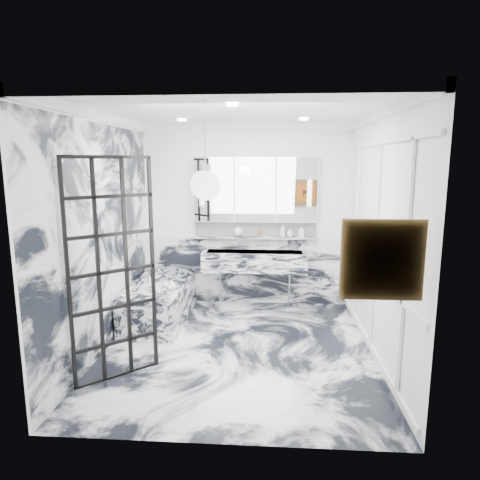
# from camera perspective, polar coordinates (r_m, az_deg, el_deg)

# --- Properties ---
(floor) EXTENTS (3.60, 3.60, 0.00)m
(floor) POSITION_cam_1_polar(r_m,az_deg,el_deg) (5.37, -0.38, -14.25)
(floor) COLOR silver
(floor) RESTS_ON ground
(ceiling) EXTENTS (3.60, 3.60, 0.00)m
(ceiling) POSITION_cam_1_polar(r_m,az_deg,el_deg) (4.92, -0.42, 16.93)
(ceiling) COLOR white
(ceiling) RESTS_ON wall_back
(wall_back) EXTENTS (3.60, 0.00, 3.60)m
(wall_back) POSITION_cam_1_polar(r_m,az_deg,el_deg) (6.73, 0.77, 3.23)
(wall_back) COLOR white
(wall_back) RESTS_ON floor
(wall_front) EXTENTS (3.60, 0.00, 3.60)m
(wall_front) POSITION_cam_1_polar(r_m,az_deg,el_deg) (3.21, -2.87, -4.84)
(wall_front) COLOR white
(wall_front) RESTS_ON floor
(wall_left) EXTENTS (0.00, 3.60, 3.60)m
(wall_left) POSITION_cam_1_polar(r_m,az_deg,el_deg) (5.32, -17.85, 0.80)
(wall_left) COLOR white
(wall_left) RESTS_ON floor
(wall_right) EXTENTS (0.00, 3.60, 3.60)m
(wall_right) POSITION_cam_1_polar(r_m,az_deg,el_deg) (5.09, 17.86, 0.38)
(wall_right) COLOR white
(wall_right) RESTS_ON floor
(marble_clad_back) EXTENTS (3.18, 0.05, 1.05)m
(marble_clad_back) POSITION_cam_1_polar(r_m,az_deg,el_deg) (6.87, 0.74, -4.05)
(marble_clad_back) COLOR silver
(marble_clad_back) RESTS_ON floor
(marble_clad_left) EXTENTS (0.02, 3.56, 2.68)m
(marble_clad_left) POSITION_cam_1_polar(r_m,az_deg,el_deg) (5.33, -17.66, 0.16)
(marble_clad_left) COLOR silver
(marble_clad_left) RESTS_ON floor
(panel_molding) EXTENTS (0.03, 3.40, 2.30)m
(panel_molding) POSITION_cam_1_polar(r_m,az_deg,el_deg) (5.10, 17.58, -0.72)
(panel_molding) COLOR white
(panel_molding) RESTS_ON floor
(soap_bottle_a) EXTENTS (0.09, 0.09, 0.21)m
(soap_bottle_a) POSITION_cam_1_polar(r_m,az_deg,el_deg) (6.67, 5.71, 1.32)
(soap_bottle_a) COLOR #8C5919
(soap_bottle_a) RESTS_ON ledge
(soap_bottle_b) EXTENTS (0.09, 0.09, 0.19)m
(soap_bottle_b) POSITION_cam_1_polar(r_m,az_deg,el_deg) (6.68, 8.16, 1.20)
(soap_bottle_b) COLOR #4C4C51
(soap_bottle_b) RESTS_ON ledge
(soap_bottle_c) EXTENTS (0.12, 0.12, 0.14)m
(soap_bottle_c) POSITION_cam_1_polar(r_m,az_deg,el_deg) (6.68, 6.65, 0.99)
(soap_bottle_c) COLOR silver
(soap_bottle_c) RESTS_ON ledge
(face_pot) EXTENTS (0.14, 0.14, 0.14)m
(face_pot) POSITION_cam_1_polar(r_m,az_deg,el_deg) (6.68, -0.24, 1.14)
(face_pot) COLOR white
(face_pot) RESTS_ON ledge
(amber_bottle) EXTENTS (0.04, 0.04, 0.10)m
(amber_bottle) POSITION_cam_1_polar(r_m,az_deg,el_deg) (6.67, 2.67, 0.90)
(amber_bottle) COLOR #8C5919
(amber_bottle) RESTS_ON ledge
(flower_vase) EXTENTS (0.08, 0.08, 0.12)m
(flower_vase) POSITION_cam_1_polar(r_m,az_deg,el_deg) (5.37, -9.38, -7.42)
(flower_vase) COLOR silver
(flower_vase) RESTS_ON bathtub
(crittall_door) EXTENTS (0.69, 0.61, 2.29)m
(crittall_door) POSITION_cam_1_polar(r_m,az_deg,el_deg) (4.54, -16.60, -4.04)
(crittall_door) COLOR black
(crittall_door) RESTS_ON floor
(artwork) EXTENTS (0.50, 0.05, 0.50)m
(artwork) POSITION_cam_1_polar(r_m,az_deg,el_deg) (3.29, 18.42, -2.53)
(artwork) COLOR #CC5014
(artwork) RESTS_ON wall_front
(pendant_light) EXTENTS (0.26, 0.26, 0.26)m
(pendant_light) POSITION_cam_1_polar(r_m,az_deg,el_deg) (3.67, -4.63, 7.31)
(pendant_light) COLOR white
(pendant_light) RESTS_ON ceiling
(trough_sink) EXTENTS (1.60, 0.45, 0.30)m
(trough_sink) POSITION_cam_1_polar(r_m,az_deg,el_deg) (6.60, 1.94, -2.83)
(trough_sink) COLOR silver
(trough_sink) RESTS_ON wall_back
(ledge) EXTENTS (1.90, 0.14, 0.04)m
(ledge) POSITION_cam_1_polar(r_m,az_deg,el_deg) (6.70, 2.01, 0.33)
(ledge) COLOR silver
(ledge) RESTS_ON wall_back
(subway_tile) EXTENTS (1.90, 0.03, 0.23)m
(subway_tile) POSITION_cam_1_polar(r_m,az_deg,el_deg) (6.74, 2.03, 1.55)
(subway_tile) COLOR white
(subway_tile) RESTS_ON wall_back
(mirror_cabinet) EXTENTS (1.90, 0.16, 1.00)m
(mirror_cabinet) POSITION_cam_1_polar(r_m,az_deg,el_deg) (6.61, 2.05, 6.75)
(mirror_cabinet) COLOR white
(mirror_cabinet) RESTS_ON wall_back
(sconce_left) EXTENTS (0.07, 0.07, 0.40)m
(sconce_left) POSITION_cam_1_polar(r_m,az_deg,el_deg) (6.60, -5.16, 6.36)
(sconce_left) COLOR white
(sconce_left) RESTS_ON mirror_cabinet
(sconce_right) EXTENTS (0.07, 0.07, 0.40)m
(sconce_right) POSITION_cam_1_polar(r_m,az_deg,el_deg) (6.54, 9.26, 6.23)
(sconce_right) COLOR white
(sconce_right) RESTS_ON mirror_cabinet
(bathtub) EXTENTS (0.75, 1.65, 0.55)m
(bathtub) POSITION_cam_1_polar(r_m,az_deg,el_deg) (6.29, -10.60, -8.01)
(bathtub) COLOR silver
(bathtub) RESTS_ON floor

